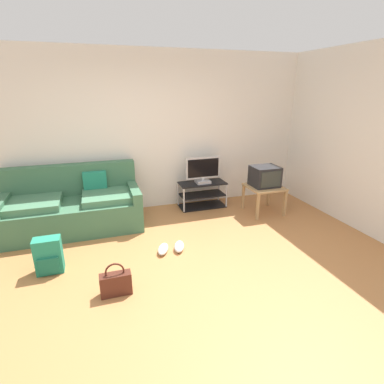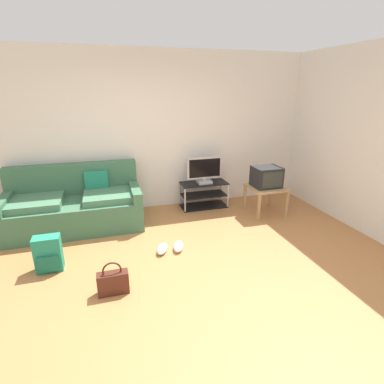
% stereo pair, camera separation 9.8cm
% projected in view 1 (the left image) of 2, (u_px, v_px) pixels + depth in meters
% --- Properties ---
extents(ground_plane, '(9.00, 9.80, 0.02)m').
position_uv_depth(ground_plane, '(179.00, 284.00, 3.36)').
color(ground_plane, '#B27542').
extents(wall_back, '(9.00, 0.10, 2.70)m').
position_uv_depth(wall_back, '(139.00, 133.00, 5.12)').
color(wall_back, silver).
rests_on(wall_back, ground_plane).
extents(wall_right, '(0.10, 3.60, 2.70)m').
position_uv_depth(wall_right, '(355.00, 139.00, 4.57)').
color(wall_right, silver).
rests_on(wall_right, ground_plane).
extents(couch, '(2.00, 0.94, 0.94)m').
position_uv_depth(couch, '(74.00, 207.00, 4.63)').
color(couch, '#3D6B4C').
rests_on(couch, ground_plane).
extents(tv_stand, '(0.84, 0.40, 0.46)m').
position_uv_depth(tv_stand, '(202.00, 195.00, 5.50)').
color(tv_stand, black).
rests_on(tv_stand, ground_plane).
extents(flat_tv, '(0.63, 0.22, 0.47)m').
position_uv_depth(flat_tv, '(203.00, 170.00, 5.32)').
color(flat_tv, '#B2B2B7').
rests_on(flat_tv, tv_stand).
extents(side_table, '(0.58, 0.58, 0.48)m').
position_uv_depth(side_table, '(264.00, 190.00, 5.17)').
color(side_table, tan).
rests_on(side_table, ground_plane).
extents(crt_tv, '(0.45, 0.39, 0.34)m').
position_uv_depth(crt_tv, '(265.00, 176.00, 5.11)').
color(crt_tv, '#232326').
rests_on(crt_tv, side_table).
extents(backpack, '(0.30, 0.25, 0.44)m').
position_uv_depth(backpack, '(49.00, 256.00, 3.52)').
color(backpack, '#238466').
rests_on(backpack, ground_plane).
extents(handbag, '(0.33, 0.12, 0.38)m').
position_uv_depth(handbag, '(116.00, 283.00, 3.15)').
color(handbag, '#4C2319').
rests_on(handbag, ground_plane).
extents(sneakers_pair, '(0.45, 0.32, 0.09)m').
position_uv_depth(sneakers_pair, '(171.00, 248.00, 4.03)').
color(sneakers_pair, white).
rests_on(sneakers_pair, ground_plane).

